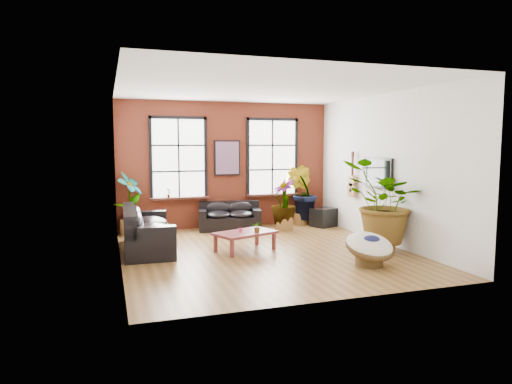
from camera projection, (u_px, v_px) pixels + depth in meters
room at (263, 171)px, 9.86m from camera, size 6.04×6.54×3.54m
sofa_back at (230, 217)px, 12.47m from camera, size 1.79×1.13×0.76m
sofa_left at (145, 231)px, 10.02m from camera, size 1.08×2.43×0.95m
coffee_table at (245, 234)px, 9.98m from camera, size 1.49×1.18×0.51m
papasan_chair at (370, 247)px, 8.75m from camera, size 0.98×0.99×0.70m
poster at (227, 158)px, 12.71m from camera, size 0.74×0.06×0.98m
tv_wall_unit at (369, 176)px, 11.22m from camera, size 0.13×1.86×1.20m
media_box at (323, 217)px, 12.95m from camera, size 0.78×0.72×0.53m
pot_back_left at (131, 227)px, 11.82m from camera, size 0.58×0.58×0.38m
pot_back_right at (301, 219)px, 13.30m from camera, size 0.52×0.52×0.33m
pot_right_wall at (382, 242)px, 9.91m from camera, size 0.61×0.61×0.43m
pot_mid at (284, 223)px, 12.45m from camera, size 0.55×0.55×0.37m
floor_plant_back_left at (130, 200)px, 11.75m from camera, size 0.90×0.94×1.48m
floor_plant_back_right at (302, 192)px, 13.24m from camera, size 1.11×1.10×1.58m
floor_plant_right_wall at (383, 202)px, 9.85m from camera, size 1.94×1.78×1.84m
floor_plant_mid at (284, 202)px, 12.40m from camera, size 0.82×0.82×1.25m
table_plant at (257, 227)px, 9.92m from camera, size 0.27×0.25×0.24m
sill_plant_left at (168, 193)px, 12.25m from camera, size 0.17×0.17×0.27m
sill_plant_right at (284, 189)px, 13.29m from camera, size 0.19×0.19×0.27m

